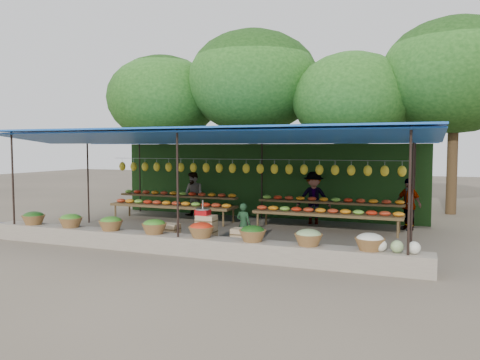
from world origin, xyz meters
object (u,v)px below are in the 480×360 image
at_px(weighing_scale, 203,211).
at_px(blue_crate_back, 60,230).
at_px(crate_counter, 205,234).
at_px(blue_crate_front, 6,228).
at_px(vendor_seated, 244,224).

xyz_separation_m(weighing_scale, blue_crate_back, (-4.33, -0.00, -0.72)).
relative_size(crate_counter, blue_crate_back, 5.25).
xyz_separation_m(crate_counter, weighing_scale, (-0.07, 0.00, 0.55)).
xyz_separation_m(crate_counter, blue_crate_front, (-6.06, -0.27, -0.18)).
bearing_deg(blue_crate_front, crate_counter, 20.52).
distance_m(weighing_scale, blue_crate_back, 4.39).
bearing_deg(vendor_seated, blue_crate_front, 14.02).
relative_size(weighing_scale, vendor_seated, 0.35).
height_order(vendor_seated, blue_crate_back, vendor_seated).
relative_size(crate_counter, blue_crate_front, 5.41).
relative_size(weighing_scale, blue_crate_front, 0.83).
height_order(crate_counter, weighing_scale, weighing_scale).
height_order(weighing_scale, blue_crate_back, weighing_scale).
bearing_deg(blue_crate_back, vendor_seated, -15.42).
distance_m(weighing_scale, vendor_seated, 1.05).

